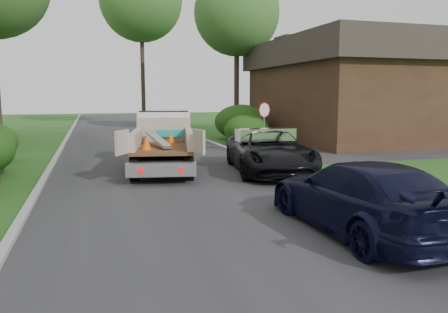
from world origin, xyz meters
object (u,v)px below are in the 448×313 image
stop_sign (264,117)px  tree_right_far (237,13)px  black_pickup (269,151)px  house_right (351,89)px  navy_suv (361,196)px  flatbed_truck (164,137)px  tree_center_far (141,0)px

stop_sign → tree_right_far: (2.30, 11.00, 6.70)m
black_pickup → house_right: bearing=55.2°
tree_right_far → navy_suv: size_ratio=2.25×
black_pickup → stop_sign: bearing=80.3°
tree_right_far → navy_suv: bearing=-102.1°
stop_sign → flatbed_truck: stop_sign is taller
stop_sign → black_pickup: size_ratio=0.45×
flatbed_truck → black_pickup: size_ratio=1.10×
navy_suv → tree_center_far: bearing=-89.0°
navy_suv → stop_sign: bearing=-102.6°
tree_right_far → black_pickup: tree_right_far is taller
tree_right_far → black_pickup: bearing=-104.1°
stop_sign → tree_right_far: tree_right_far is taller
stop_sign → tree_right_far: bearing=78.2°
house_right → navy_suv: size_ratio=2.54×
tree_right_far → flatbed_truck: tree_right_far is taller
flatbed_truck → navy_suv: bearing=-64.1°
flatbed_truck → black_pickup: flatbed_truck is taller
flatbed_truck → black_pickup: (3.47, -2.24, -0.41)m
tree_right_far → tree_center_far: bearing=118.8°
house_right → tree_right_far: (-5.50, 6.00, 5.32)m
house_right → black_pickup: (-9.40, -9.50, -2.39)m
tree_center_far → flatbed_truck: (-1.87, -23.26, -9.80)m
stop_sign → house_right: 9.37m
stop_sign → tree_right_far: 13.08m
tree_right_far → black_pickup: 17.75m
house_right → flatbed_truck: size_ratio=2.14×
house_right → flatbed_truck: bearing=-150.6°
tree_right_far → tree_center_far: tree_center_far is taller
stop_sign → house_right: (7.80, 5.00, 1.38)m
house_right → navy_suv: 19.61m
tree_right_far → tree_center_far: size_ratio=0.79×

